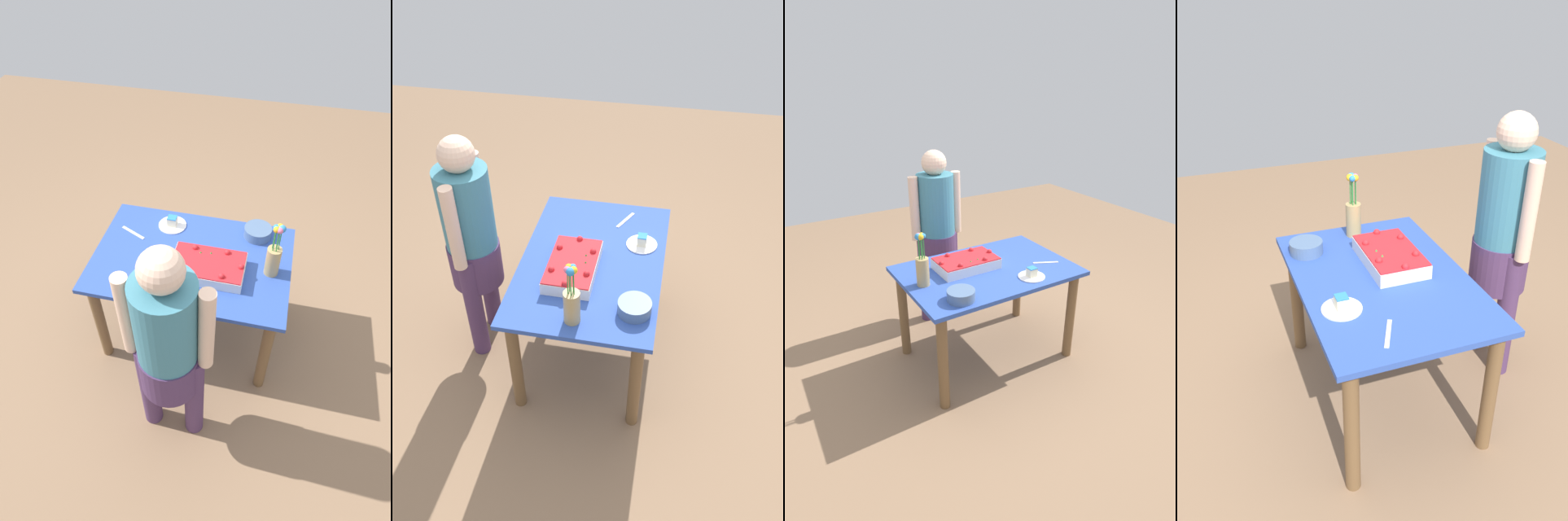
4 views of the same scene
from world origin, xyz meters
TOP-DOWN VIEW (x-y plane):
  - ground_plane at (0.00, 0.00)m, footprint 8.00×8.00m
  - dining_table at (0.00, 0.00)m, footprint 1.22×0.83m
  - sheet_cake at (0.12, -0.09)m, footprint 0.44×0.27m
  - serving_plate_with_slice at (-0.20, 0.27)m, footprint 0.19×0.19m
  - cake_knife at (-0.43, 0.14)m, footprint 0.18×0.10m
  - flower_vase at (0.49, -0.01)m, footprint 0.09×0.09m
  - fruit_bowl at (0.37, 0.29)m, footprint 0.18×0.18m
  - person_standing at (0.05, -0.71)m, footprint 0.45×0.31m

SIDE VIEW (x-z plane):
  - ground_plane at x=0.00m, z-range 0.00..0.00m
  - dining_table at x=0.00m, z-range 0.24..0.98m
  - cake_knife at x=-0.43m, z-range 0.74..0.75m
  - serving_plate_with_slice at x=-0.20m, z-range 0.73..0.80m
  - fruit_bowl at x=0.37m, z-range 0.74..0.81m
  - sheet_cake at x=0.12m, z-range 0.73..0.84m
  - person_standing at x=0.05m, z-range 0.11..1.60m
  - flower_vase at x=0.49m, z-range 0.70..1.07m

